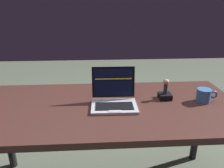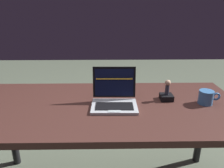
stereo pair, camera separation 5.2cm
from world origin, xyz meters
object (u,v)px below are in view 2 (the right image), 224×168
Objects in this scene: figurine at (167,86)px; laptop_front at (114,98)px; coffee_mug at (206,97)px; figurine_stand at (166,97)px.

laptop_front is at bearing -167.59° from figurine.
coffee_mug is at bearing -14.90° from figurine.
figurine is at bearing 12.41° from laptop_front.
laptop_front reaches higher than coffee_mug.
laptop_front is 2.75× the size of figurine.
laptop_front is 3.46× the size of figurine_stand.
coffee_mug is (0.58, 0.01, -0.00)m from laptop_front.
coffee_mug is at bearing 1.35° from laptop_front.
coffee_mug is at bearing -14.90° from figurine_stand.
figurine is 0.75× the size of coffee_mug.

